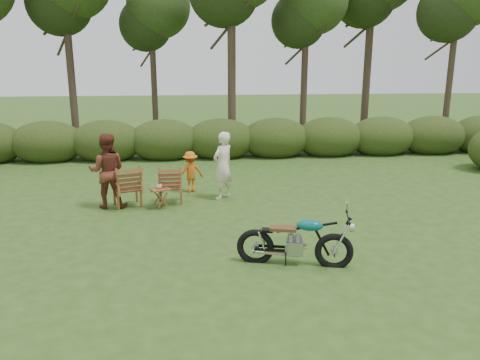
{
  "coord_description": "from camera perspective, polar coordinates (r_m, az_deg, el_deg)",
  "views": [
    {
      "loc": [
        -1.06,
        -7.57,
        3.4
      ],
      "look_at": [
        -0.03,
        2.09,
        0.9
      ],
      "focal_mm": 35.0,
      "sensor_mm": 36.0,
      "label": 1
    }
  ],
  "objects": [
    {
      "name": "adult_a",
      "position": [
        11.85,
        -2.05,
        -2.25
      ],
      "size": [
        0.73,
        0.72,
        1.7
      ],
      "primitive_type": "imported",
      "rotation": [
        0.0,
        0.0,
        3.9
      ],
      "color": "#F2DCC7",
      "rests_on": "ground"
    },
    {
      "name": "lawn_chair_left",
      "position": [
        11.56,
        -13.47,
        -3.1
      ],
      "size": [
        0.87,
        0.87,
        0.99
      ],
      "primitive_type": null,
      "rotation": [
        0.0,
        0.0,
        3.48
      ],
      "color": "brown",
      "rests_on": "ground"
    },
    {
      "name": "lawn_chair_right",
      "position": [
        11.65,
        -8.39,
        -2.7
      ],
      "size": [
        0.64,
        0.64,
        0.91
      ],
      "primitive_type": null,
      "rotation": [
        0.0,
        0.0,
        3.17
      ],
      "color": "brown",
      "rests_on": "ground"
    },
    {
      "name": "side_table",
      "position": [
        11.19,
        -9.65,
        -2.21
      ],
      "size": [
        0.58,
        0.54,
        0.47
      ],
      "primitive_type": null,
      "rotation": [
        0.0,
        0.0,
        0.4
      ],
      "color": "brown",
      "rests_on": "ground"
    },
    {
      "name": "cup",
      "position": [
        11.14,
        -9.83,
        -0.75
      ],
      "size": [
        0.13,
        0.13,
        0.1
      ],
      "primitive_type": "imported",
      "rotation": [
        0.0,
        0.0,
        -0.0
      ],
      "color": "#F0E2C6",
      "rests_on": "side_table"
    },
    {
      "name": "ground",
      "position": [
        8.37,
        1.76,
        -9.56
      ],
      "size": [
        80.0,
        80.0,
        0.0
      ],
      "primitive_type": "plane",
      "color": "#2B4517",
      "rests_on": "ground"
    },
    {
      "name": "motorcycle",
      "position": [
        8.22,
        6.57,
        -10.11
      ],
      "size": [
        1.99,
        1.16,
        1.07
      ],
      "primitive_type": null,
      "rotation": [
        0.0,
        0.0,
        -0.25
      ],
      "color": "#0B9294",
      "rests_on": "ground"
    },
    {
      "name": "child",
      "position": [
        12.52,
        -6.0,
        -1.42
      ],
      "size": [
        0.79,
        0.6,
        1.09
      ],
      "primitive_type": "imported",
      "rotation": [
        0.0,
        0.0,
        3.45
      ],
      "color": "#D26213",
      "rests_on": "ground"
    },
    {
      "name": "tree_line",
      "position": [
        17.38,
        -0.95,
        15.77
      ],
      "size": [
        22.52,
        11.62,
        8.14
      ],
      "color": "#3C2F21",
      "rests_on": "ground"
    },
    {
      "name": "adult_b",
      "position": [
        11.59,
        -15.6,
        -3.18
      ],
      "size": [
        0.86,
        0.67,
        1.77
      ],
      "primitive_type": "imported",
      "rotation": [
        0.0,
        0.0,
        3.15
      ],
      "color": "maroon",
      "rests_on": "ground"
    }
  ]
}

